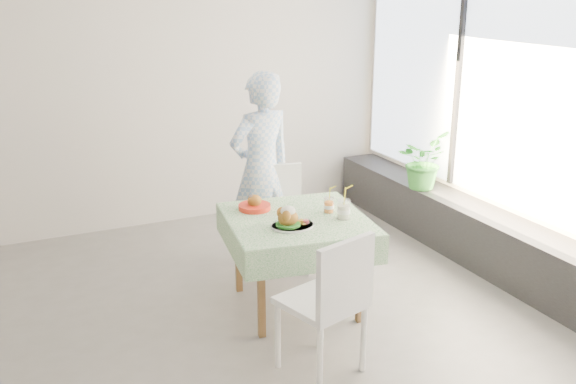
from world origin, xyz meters
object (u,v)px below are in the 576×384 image
potted_plant (422,160)px  cafe_table (297,252)px  main_dish (290,220)px  juice_cup_orange (329,206)px  chair_far (282,239)px  diner (261,170)px  chair_near (323,329)px

potted_plant → cafe_table: bearing=-154.4°
main_dish → potted_plant: 2.17m
cafe_table → juice_cup_orange: juice_cup_orange is taller
cafe_table → main_dish: 0.40m
main_dish → potted_plant: bearing=28.0°
chair_far → potted_plant: potted_plant is taller
cafe_table → diner: bearing=84.1°
cafe_table → diner: (0.10, 0.93, 0.41)m
main_dish → juice_cup_orange: 0.44m
chair_near → juice_cup_orange: bearing=59.9°
juice_cup_orange → chair_near: bearing=-120.1°
main_dish → potted_plant: size_ratio=0.58×
main_dish → potted_plant: potted_plant is taller
diner → juice_cup_orange: bearing=88.5°
main_dish → juice_cup_orange: size_ratio=1.36×
cafe_table → chair_near: (-0.23, -0.88, -0.16)m
diner → chair_far: bearing=97.6°
diner → potted_plant: size_ratio=3.09×
cafe_table → potted_plant: bearing=25.6°
chair_near → potted_plant: potted_plant is taller
juice_cup_orange → diner: bearing=101.0°
chair_far → juice_cup_orange: (0.09, -0.69, 0.51)m
cafe_table → main_dish: (-0.13, -0.17, 0.34)m
main_dish → chair_near: bearing=-98.1°
diner → juice_cup_orange: (0.18, -0.93, -0.07)m
main_dish → diner: bearing=78.2°
main_dish → potted_plant: (1.91, 1.02, -0.02)m
chair_far → potted_plant: size_ratio=1.63×
chair_far → diner: 0.64m
diner → juice_cup_orange: diner is taller
cafe_table → juice_cup_orange: bearing=0.5°
chair_near → diner: (0.33, 1.81, 0.57)m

